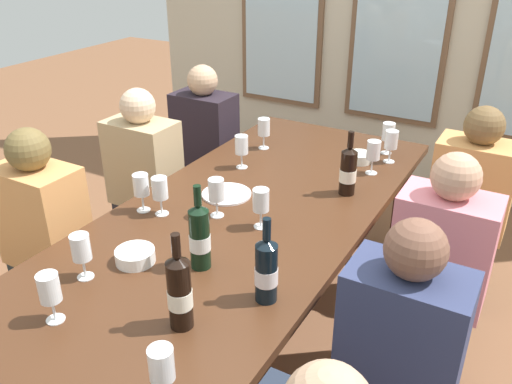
# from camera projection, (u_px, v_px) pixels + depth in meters

# --- Properties ---
(ground_plane) EXTENTS (12.00, 12.00, 0.00)m
(ground_plane) POSITION_uv_depth(u_px,v_px,m) (237.00, 351.00, 2.61)
(ground_plane) COLOR brown
(dining_table) EXTENTS (1.03, 2.56, 0.74)m
(dining_table) POSITION_uv_depth(u_px,v_px,m) (235.00, 232.00, 2.31)
(dining_table) COLOR #472817
(dining_table) RESTS_ON ground
(white_plate_0) EXTENTS (0.23, 0.23, 0.01)m
(white_plate_0) POSITION_uv_depth(u_px,v_px,m) (227.00, 194.00, 2.49)
(white_plate_0) COLOR white
(white_plate_0) RESTS_ON dining_table
(wine_bottle_0) EXTENTS (0.08, 0.08, 0.33)m
(wine_bottle_0) POSITION_uv_depth(u_px,v_px,m) (200.00, 236.00, 1.91)
(wine_bottle_0) COLOR black
(wine_bottle_0) RESTS_ON dining_table
(wine_bottle_1) EXTENTS (0.08, 0.08, 0.33)m
(wine_bottle_1) POSITION_uv_depth(u_px,v_px,m) (180.00, 292.00, 1.62)
(wine_bottle_1) COLOR black
(wine_bottle_1) RESTS_ON dining_table
(wine_bottle_2) EXTENTS (0.08, 0.08, 0.31)m
(wine_bottle_2) POSITION_uv_depth(u_px,v_px,m) (266.00, 270.00, 1.74)
(wine_bottle_2) COLOR black
(wine_bottle_2) RESTS_ON dining_table
(wine_bottle_3) EXTENTS (0.08, 0.08, 0.31)m
(wine_bottle_3) POSITION_uv_depth(u_px,v_px,m) (348.00, 171.00, 2.45)
(wine_bottle_3) COLOR black
(wine_bottle_3) RESTS_ON dining_table
(tasting_bowl_1) EXTENTS (0.13, 0.13, 0.05)m
(tasting_bowl_1) POSITION_uv_depth(u_px,v_px,m) (359.00, 157.00, 2.82)
(tasting_bowl_1) COLOR white
(tasting_bowl_1) RESTS_ON dining_table
(tasting_bowl_2) EXTENTS (0.15, 0.15, 0.05)m
(tasting_bowl_2) POSITION_uv_depth(u_px,v_px,m) (135.00, 256.00, 1.98)
(tasting_bowl_2) COLOR white
(tasting_bowl_2) RESTS_ON dining_table
(wine_glass_0) EXTENTS (0.07, 0.07, 0.17)m
(wine_glass_0) POSITION_uv_depth(u_px,v_px,m) (264.00, 128.00, 2.95)
(wine_glass_0) COLOR white
(wine_glass_0) RESTS_ON dining_table
(wine_glass_1) EXTENTS (0.07, 0.07, 0.17)m
(wine_glass_1) POSITION_uv_depth(u_px,v_px,m) (391.00, 141.00, 2.78)
(wine_glass_1) COLOR white
(wine_glass_1) RESTS_ON dining_table
(wine_glass_2) EXTENTS (0.07, 0.07, 0.17)m
(wine_glass_2) POSITION_uv_depth(u_px,v_px,m) (160.00, 190.00, 2.27)
(wine_glass_2) COLOR white
(wine_glass_2) RESTS_ON dining_table
(wine_glass_3) EXTENTS (0.07, 0.07, 0.17)m
(wine_glass_3) POSITION_uv_depth(u_px,v_px,m) (373.00, 152.00, 2.65)
(wine_glass_3) COLOR white
(wine_glass_3) RESTS_ON dining_table
(wine_glass_4) EXTENTS (0.07, 0.07, 0.17)m
(wine_glass_4) POSITION_uv_depth(u_px,v_px,m) (216.00, 192.00, 2.26)
(wine_glass_4) COLOR white
(wine_glass_4) RESTS_ON dining_table
(wine_glass_5) EXTENTS (0.07, 0.07, 0.17)m
(wine_glass_5) POSITION_uv_depth(u_px,v_px,m) (242.00, 146.00, 2.72)
(wine_glass_5) COLOR white
(wine_glass_5) RESTS_ON dining_table
(wine_glass_6) EXTENTS (0.07, 0.07, 0.17)m
(wine_glass_6) POSITION_uv_depth(u_px,v_px,m) (141.00, 187.00, 2.30)
(wine_glass_6) COLOR white
(wine_glass_6) RESTS_ON dining_table
(wine_glass_7) EXTENTS (0.07, 0.07, 0.17)m
(wine_glass_7) POSITION_uv_depth(u_px,v_px,m) (162.00, 367.00, 1.36)
(wine_glass_7) COLOR white
(wine_glass_7) RESTS_ON dining_table
(wine_glass_8) EXTENTS (0.07, 0.07, 0.17)m
(wine_glass_8) POSITION_uv_depth(u_px,v_px,m) (261.00, 202.00, 2.17)
(wine_glass_8) COLOR white
(wine_glass_8) RESTS_ON dining_table
(wine_glass_9) EXTENTS (0.07, 0.07, 0.17)m
(wine_glass_9) POSITION_uv_depth(u_px,v_px,m) (49.00, 289.00, 1.65)
(wine_glass_9) COLOR white
(wine_glass_9) RESTS_ON dining_table
(wine_glass_10) EXTENTS (0.07, 0.07, 0.17)m
(wine_glass_10) POSITION_uv_depth(u_px,v_px,m) (81.00, 248.00, 1.85)
(wine_glass_10) COLOR white
(wine_glass_10) RESTS_ON dining_table
(wine_glass_11) EXTENTS (0.07, 0.07, 0.17)m
(wine_glass_11) POSITION_uv_depth(u_px,v_px,m) (388.00, 132.00, 2.89)
(wine_glass_11) COLOR white
(wine_glass_11) RESTS_ON dining_table
(seated_person_0) EXTENTS (0.38, 0.24, 1.11)m
(seated_person_0) POSITION_uv_depth(u_px,v_px,m) (206.00, 154.00, 3.48)
(seated_person_0) COLOR #232643
(seated_person_0) RESTS_ON ground
(seated_person_1) EXTENTS (0.38, 0.24, 1.11)m
(seated_person_1) POSITION_uv_depth(u_px,v_px,m) (466.00, 216.00, 2.75)
(seated_person_1) COLOR #353540
(seated_person_1) RESTS_ON ground
(seated_person_4) EXTENTS (0.38, 0.24, 1.11)m
(seated_person_4) POSITION_uv_depth(u_px,v_px,m) (48.00, 247.00, 2.48)
(seated_person_4) COLOR #262D2F
(seated_person_4) RESTS_ON ground
(seated_person_5) EXTENTS (0.38, 0.24, 1.11)m
(seated_person_5) POSITION_uv_depth(u_px,v_px,m) (396.00, 373.00, 1.78)
(seated_person_5) COLOR #353439
(seated_person_5) RESTS_ON ground
(seated_person_6) EXTENTS (0.38, 0.24, 1.11)m
(seated_person_6) POSITION_uv_depth(u_px,v_px,m) (146.00, 190.00, 3.02)
(seated_person_6) COLOR #29272D
(seated_person_6) RESTS_ON ground
(seated_person_7) EXTENTS (0.38, 0.24, 1.11)m
(seated_person_7) POSITION_uv_depth(u_px,v_px,m) (437.00, 282.00, 2.24)
(seated_person_7) COLOR #2C253C
(seated_person_7) RESTS_ON ground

